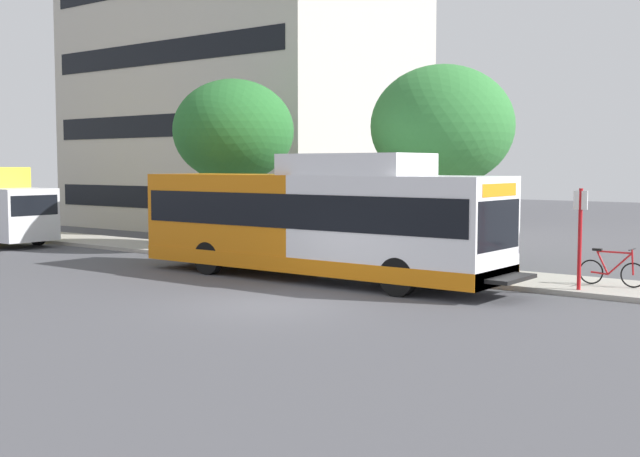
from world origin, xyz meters
The scene contains 8 objects.
ground_plane centered at (0.00, 8.00, 0.00)m, with size 120.00×120.00×0.00m, color #4C4C51.
sidewalk_curb centered at (7.00, 6.00, 0.07)m, with size 3.00×56.00×0.14m, color #A8A399.
transit_bus centered at (4.03, 1.86, 1.70)m, with size 2.58×12.25×3.65m.
bus_stop_sign_pole centered at (5.88, -5.23, 1.65)m, with size 0.10×0.36×2.60m.
bicycle_parked centered at (7.07, -5.69, 0.56)m, with size 0.52×1.76×1.02m.
street_tree_near_stop centered at (7.98, -0.06, 4.54)m, with size 4.48×4.48×6.31m.
street_tree_mid_block centered at (7.95, 8.87, 4.63)m, with size 4.59×4.59×6.45m.
lattice_comm_tower centered at (21.83, 30.82, 8.72)m, with size 1.10×1.10×26.44m.
Camera 1 is at (-14.27, -12.33, 3.32)m, focal length 44.89 mm.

